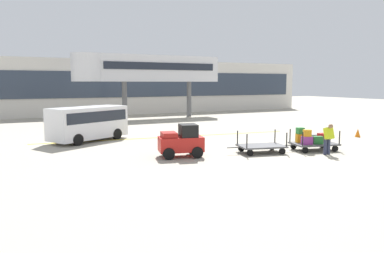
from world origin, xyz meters
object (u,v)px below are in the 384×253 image
at_px(safety_cone_near, 358,133).
at_px(baggage_handler, 328,138).
at_px(baggage_tug, 181,141).
at_px(baggage_cart_lead, 261,146).
at_px(baggage_cart_middle, 312,140).
at_px(shuttle_van, 88,121).

bearing_deg(safety_cone_near, baggage_handler, -151.14).
bearing_deg(baggage_tug, baggage_cart_lead, -12.62).
relative_size(baggage_cart_middle, baggage_handler, 1.97).
xyz_separation_m(baggage_handler, safety_cone_near, (6.42, 3.54, -0.59)).
xyz_separation_m(baggage_cart_middle, baggage_handler, (-0.14, -1.24, 0.33)).
bearing_deg(baggage_cart_middle, shuttle_van, 139.71).
distance_m(baggage_cart_middle, baggage_handler, 1.29).
bearing_deg(shuttle_van, safety_cone_near, -20.75).
distance_m(baggage_tug, baggage_handler, 7.28).
bearing_deg(baggage_tug, shuttle_van, 114.19).
relative_size(baggage_tug, safety_cone_near, 4.16).
relative_size(baggage_cart_lead, safety_cone_near, 5.61).
bearing_deg(baggage_cart_middle, baggage_tug, 167.51).
xyz_separation_m(baggage_tug, baggage_cart_middle, (6.87, -1.52, -0.21)).
bearing_deg(baggage_cart_lead, shuttle_van, 132.42).
xyz_separation_m(baggage_cart_middle, safety_cone_near, (6.29, 2.30, -0.27)).
bearing_deg(safety_cone_near, shuttle_van, 159.25).
relative_size(shuttle_van, safety_cone_near, 9.32).
xyz_separation_m(shuttle_van, safety_cone_near, (16.28, -6.17, -0.96)).
height_order(baggage_cart_middle, shuttle_van, shuttle_van).
xyz_separation_m(baggage_cart_middle, shuttle_van, (-9.99, 8.47, 0.69)).
bearing_deg(baggage_cart_lead, safety_cone_near, 10.51).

